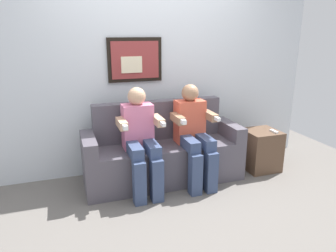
# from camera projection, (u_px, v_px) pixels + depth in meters

# --- Properties ---
(ground_plane) EXTENTS (5.44, 5.44, 0.00)m
(ground_plane) POSITION_uv_depth(u_px,v_px,m) (172.00, 192.00, 3.43)
(ground_plane) COLOR #66605B
(back_wall_assembly) EXTENTS (4.19, 0.10, 2.60)m
(back_wall_assembly) POSITION_uv_depth(u_px,v_px,m) (151.00, 63.00, 3.75)
(back_wall_assembly) COLOR silver
(back_wall_assembly) RESTS_ON ground_plane
(couch) EXTENTS (1.79, 0.58, 0.90)m
(couch) POSITION_uv_depth(u_px,v_px,m) (163.00, 154.00, 3.64)
(couch) COLOR #514C56
(couch) RESTS_ON ground_plane
(person_on_left) EXTENTS (0.46, 0.56, 1.11)m
(person_on_left) POSITION_uv_depth(u_px,v_px,m) (140.00, 137.00, 3.31)
(person_on_left) COLOR pink
(person_on_left) RESTS_ON ground_plane
(person_on_right) EXTENTS (0.46, 0.56, 1.11)m
(person_on_right) POSITION_uv_depth(u_px,v_px,m) (194.00, 131.00, 3.50)
(person_on_right) COLOR #D8593F
(person_on_right) RESTS_ON ground_plane
(side_table_right) EXTENTS (0.40, 0.40, 0.50)m
(side_table_right) POSITION_uv_depth(u_px,v_px,m) (261.00, 150.00, 3.95)
(side_table_right) COLOR brown
(side_table_right) RESTS_ON ground_plane
(spare_remote_on_table) EXTENTS (0.04, 0.13, 0.02)m
(spare_remote_on_table) POSITION_uv_depth(u_px,v_px,m) (274.00, 131.00, 3.82)
(spare_remote_on_table) COLOR white
(spare_remote_on_table) RESTS_ON side_table_right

